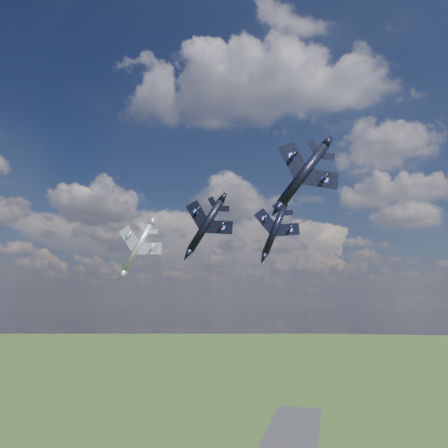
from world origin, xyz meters
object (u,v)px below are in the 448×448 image
(jet_right_navy, at_px, (303,175))
(jet_high_navy, at_px, (275,230))
(jet_lead_navy, at_px, (206,225))
(jet_left_silver, at_px, (138,248))

(jet_right_navy, height_order, jet_high_navy, jet_right_navy)
(jet_lead_navy, distance_m, jet_left_silver, 29.26)
(jet_lead_navy, height_order, jet_right_navy, jet_right_navy)
(jet_lead_navy, bearing_deg, jet_left_silver, 129.18)
(jet_lead_navy, height_order, jet_left_silver, jet_lead_navy)
(jet_left_silver, bearing_deg, jet_high_navy, 3.70)
(jet_right_navy, bearing_deg, jet_high_navy, 89.08)
(jet_right_navy, xyz_separation_m, jet_high_navy, (-8.68, 39.19, -0.83))
(jet_lead_navy, relative_size, jet_left_silver, 0.84)
(jet_high_navy, bearing_deg, jet_left_silver, 179.62)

